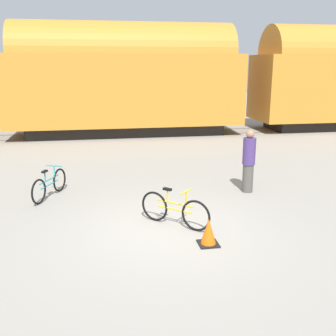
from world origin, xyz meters
name	(u,v)px	position (x,y,z in m)	size (l,w,h in m)	color
ground_plane	(167,230)	(0.00, 0.00, 0.00)	(80.00, 80.00, 0.00)	gray
freight_train	(125,77)	(0.00, 12.19, 2.85)	(36.83, 3.20, 5.47)	black
rail_near	(128,137)	(0.00, 11.47, 0.01)	(48.83, 0.07, 0.01)	#4C4238
rail_far	(126,132)	(0.00, 12.90, 0.01)	(48.83, 0.07, 0.01)	#4C4238
bicycle_yellow	(175,210)	(0.21, 0.23, 0.37)	(1.33, 1.23, 0.86)	black
bicycle_teal	(50,185)	(-2.73, 2.69, 0.35)	(0.74, 1.60, 0.82)	black
person_in_purple	(249,161)	(2.67, 2.24, 0.88)	(0.35, 0.35, 1.75)	#514C47
traffic_cone	(209,233)	(0.69, -0.82, 0.25)	(0.40, 0.40, 0.55)	black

